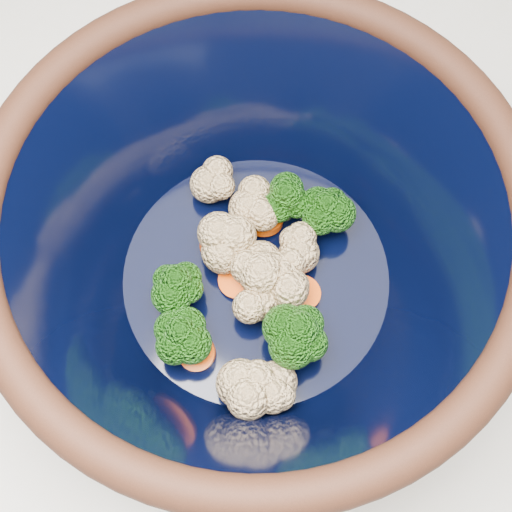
{
  "coord_description": "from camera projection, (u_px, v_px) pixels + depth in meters",
  "views": [
    {
      "loc": [
        0.14,
        -0.16,
        1.42
      ],
      "look_at": [
        0.05,
        0.01,
        0.97
      ],
      "focal_mm": 50.0,
      "sensor_mm": 36.0,
      "label": 1
    }
  ],
  "objects": [
    {
      "name": "vegetable_pile",
      "position": [
        256.0,
        275.0,
        0.5
      ],
      "size": [
        0.15,
        0.17,
        0.05
      ],
      "color": "#608442",
      "rests_on": "mixing_bowl"
    },
    {
      "name": "counter",
      "position": [
        223.0,
        395.0,
        0.97
      ],
      "size": [
        1.2,
        1.2,
        0.9
      ],
      "primitive_type": "cube",
      "color": "beige",
      "rests_on": "ground"
    },
    {
      "name": "mixing_bowl",
      "position": [
        256.0,
        247.0,
        0.47
      ],
      "size": [
        0.39,
        0.39,
        0.15
      ],
      "rotation": [
        0.0,
        0.0,
        0.17
      ],
      "color": "black",
      "rests_on": "counter"
    },
    {
      "name": "ground",
      "position": [
        233.0,
        444.0,
        1.38
      ],
      "size": [
        3.0,
        3.0,
        0.0
      ],
      "primitive_type": "plane",
      "color": "#9E7A54",
      "rests_on": "ground"
    }
  ]
}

